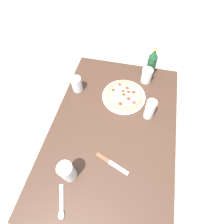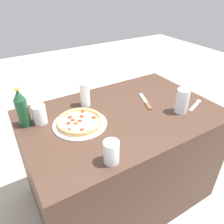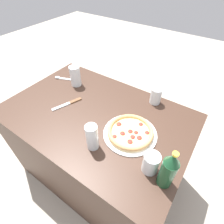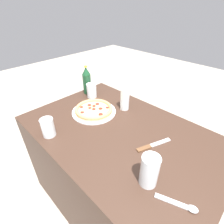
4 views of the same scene
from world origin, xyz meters
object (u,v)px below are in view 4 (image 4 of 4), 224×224
object	(u,v)px
glass_mango_juice	(125,100)
knife	(152,145)
glass_iced_tea	(149,172)
pizza_veggie	(94,110)
beer_bottle	(87,81)
glass_red_wine	(92,91)
glass_orange_juice	(48,128)
spoon	(183,205)

from	to	relation	value
glass_mango_juice	knife	bearing A→B (deg)	-26.17
glass_iced_tea	glass_mango_juice	xyz separation A→B (m)	(-0.47, 0.38, 0.00)
pizza_veggie	glass_iced_tea	world-z (taller)	glass_iced_tea
beer_bottle	glass_red_wine	bearing A→B (deg)	-14.31
glass_red_wine	knife	world-z (taller)	glass_red_wine
glass_iced_tea	glass_orange_juice	bearing A→B (deg)	-166.00
glass_mango_juice	spoon	xyz separation A→B (m)	(0.63, -0.37, -0.06)
knife	glass_red_wine	bearing A→B (deg)	169.17
spoon	glass_red_wine	bearing A→B (deg)	161.05
glass_mango_juice	knife	size ratio (longest dim) A/B	0.75
glass_orange_juice	glass_mango_juice	xyz separation A→B (m)	(0.12, 0.53, 0.02)
glass_red_wine	spoon	world-z (taller)	glass_red_wine
glass_iced_tea	glass_mango_juice	size ratio (longest dim) A/B	0.97
glass_red_wine	beer_bottle	bearing A→B (deg)	165.69
beer_bottle	knife	bearing A→B (deg)	-11.21
pizza_veggie	glass_orange_juice	xyz separation A→B (m)	(0.00, -0.34, 0.03)
beer_bottle	pizza_veggie	bearing A→B (deg)	-30.34
pizza_veggie	beer_bottle	size ratio (longest dim) A/B	1.32
pizza_veggie	knife	size ratio (longest dim) A/B	1.47
glass_iced_tea	spoon	xyz separation A→B (m)	(0.16, 0.01, -0.06)
glass_orange_juice	pizza_veggie	bearing A→B (deg)	90.54
glass_orange_juice	glass_mango_juice	bearing A→B (deg)	77.28
beer_bottle	spoon	bearing A→B (deg)	-18.59
glass_iced_tea	beer_bottle	world-z (taller)	beer_bottle
glass_orange_juice	glass_iced_tea	distance (m)	0.61
pizza_veggie	knife	distance (m)	0.48
beer_bottle	knife	distance (m)	0.77
glass_red_wine	spoon	xyz separation A→B (m)	(0.94, -0.32, -0.05)
glass_red_wine	beer_bottle	world-z (taller)	beer_bottle
glass_mango_juice	beer_bottle	bearing A→B (deg)	-175.81
glass_orange_juice	glass_iced_tea	xyz separation A→B (m)	(0.59, 0.15, 0.02)
glass_orange_juice	glass_mango_juice	size ratio (longest dim) A/B	0.72
glass_orange_juice	spoon	world-z (taller)	glass_orange_juice
knife	spoon	distance (m)	0.34
glass_red_wine	glass_mango_juice	distance (m)	0.31
glass_red_wine	spoon	size ratio (longest dim) A/B	0.68
glass_iced_tea	glass_red_wine	world-z (taller)	glass_iced_tea
glass_orange_juice	glass_iced_tea	world-z (taller)	glass_iced_tea
glass_mango_juice	glass_red_wine	bearing A→B (deg)	-170.91
glass_iced_tea	spoon	distance (m)	0.17
glass_mango_juice	pizza_veggie	bearing A→B (deg)	-123.50
pizza_veggie	spoon	bearing A→B (deg)	-13.93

